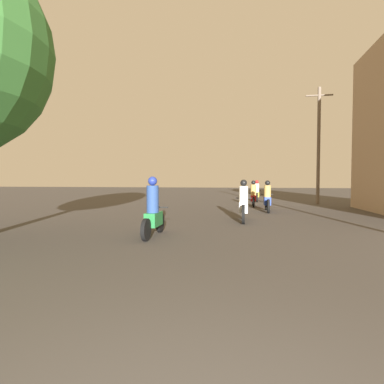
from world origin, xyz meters
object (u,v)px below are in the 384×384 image
(motorcycle_green, at_px, (153,212))
(utility_pole_far, at_px, (319,144))
(motorcycle_red, at_px, (253,196))
(motorcycle_blue, at_px, (267,199))
(motorcycle_yellow, at_px, (257,193))
(motorcycle_white, at_px, (243,205))

(motorcycle_green, height_order, utility_pole_far, utility_pole_far)
(motorcycle_green, distance_m, motorcycle_red, 10.31)
(motorcycle_green, bearing_deg, motorcycle_red, 75.60)
(motorcycle_blue, distance_m, motorcycle_yellow, 6.91)
(motorcycle_green, relative_size, motorcycle_blue, 0.89)
(utility_pole_far, bearing_deg, motorcycle_blue, -124.44)
(motorcycle_green, distance_m, utility_pole_far, 14.31)
(motorcycle_white, height_order, motorcycle_yellow, motorcycle_white)
(motorcycle_white, xyz_separation_m, motorcycle_blue, (1.12, 3.74, -0.01))
(motorcycle_white, bearing_deg, motorcycle_red, 76.99)
(motorcycle_red, xyz_separation_m, utility_pole_far, (4.02, 2.23, 3.18))
(motorcycle_blue, bearing_deg, motorcycle_white, -103.75)
(motorcycle_green, distance_m, motorcycle_blue, 7.92)
(motorcycle_red, bearing_deg, utility_pole_far, 35.22)
(utility_pole_far, bearing_deg, motorcycle_red, -151.02)
(motorcycle_green, height_order, motorcycle_white, motorcycle_green)
(motorcycle_red, distance_m, motorcycle_yellow, 4.13)
(motorcycle_green, bearing_deg, utility_pole_far, 62.22)
(motorcycle_green, relative_size, motorcycle_white, 0.95)
(motorcycle_green, xyz_separation_m, motorcycle_red, (2.90, 9.90, -0.04))
(motorcycle_blue, relative_size, motorcycle_yellow, 0.98)
(motorcycle_white, xyz_separation_m, motorcycle_red, (0.53, 6.52, -0.01))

